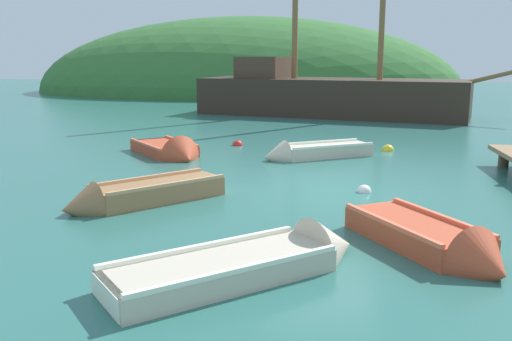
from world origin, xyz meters
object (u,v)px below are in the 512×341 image
rowboat_portside (312,154)px  rowboat_near_dock (138,197)px  buoy_yellow (388,151)px  rowboat_center (435,245)px  buoy_white (364,192)px  rowboat_outer_right (261,265)px  rowboat_far (171,153)px  sailing_ship (328,101)px  buoy_red (238,145)px

rowboat_portside → rowboat_near_dock: rowboat_near_dock is taller
buoy_yellow → rowboat_center: bearing=-91.4°
rowboat_near_dock → buoy_white: bearing=153.2°
rowboat_center → rowboat_outer_right: (-2.56, -1.10, -0.03)m
rowboat_far → rowboat_near_dock: bearing=-29.7°
rowboat_far → buoy_yellow: bearing=67.2°
sailing_ship → buoy_yellow: size_ratio=41.13×
rowboat_outer_right → sailing_ship: bearing=47.6°
sailing_ship → buoy_red: sailing_ship is taller
sailing_ship → rowboat_near_dock: (-3.78, -18.40, -0.58)m
buoy_white → rowboat_center: bearing=-77.5°
buoy_red → sailing_ship: bearing=74.0°
rowboat_far → rowboat_near_dock: (0.90, -5.55, 0.04)m
rowboat_portside → buoy_red: rowboat_portside is taller
buoy_red → rowboat_near_dock: bearing=-95.5°
sailing_ship → rowboat_portside: (-0.42, -12.57, -0.59)m
buoy_white → rowboat_far: bearing=144.9°
sailing_ship → rowboat_outer_right: bearing=-76.9°
sailing_ship → rowboat_near_dock: size_ratio=5.16×
buoy_red → buoy_yellow: buoy_yellow is taller
rowboat_outer_right → rowboat_center: bearing=-16.9°
rowboat_center → buoy_red: rowboat_center is taller
rowboat_portside → buoy_yellow: (2.39, 1.63, -0.13)m
sailing_ship → buoy_white: bearing=-71.6°
rowboat_portside → rowboat_center: bearing=74.6°
rowboat_outer_right → rowboat_portside: 9.14m
rowboat_outer_right → rowboat_near_dock: (-2.94, 3.30, 0.04)m
rowboat_center → rowboat_far: bearing=-171.3°
rowboat_far → buoy_red: rowboat_far is taller
rowboat_far → rowboat_near_dock: 5.62m
sailing_ship → rowboat_far: size_ratio=4.95×
rowboat_portside → buoy_white: 4.38m
sailing_ship → buoy_white: size_ratio=49.50×
sailing_ship → rowboat_center: size_ratio=5.08×
rowboat_near_dock → buoy_red: size_ratio=8.62×
sailing_ship → buoy_yellow: 11.14m
rowboat_center → buoy_yellow: 9.66m
rowboat_portside → buoy_red: bearing=-68.7°
sailing_ship → rowboat_outer_right: sailing_ship is taller
rowboat_portside → rowboat_outer_right: bearing=57.0°
sailing_ship → buoy_yellow: bearing=-64.4°
rowboat_center → rowboat_outer_right: 2.79m
buoy_yellow → rowboat_portside: bearing=-145.6°
sailing_ship → rowboat_near_dock: 18.79m
sailing_ship → buoy_red: (-3.02, -10.51, -0.72)m
sailing_ship → buoy_white: 16.79m
sailing_ship → rowboat_outer_right: size_ratio=4.41×
sailing_ship → rowboat_portside: size_ratio=4.69×
rowboat_far → rowboat_portside: 4.26m
buoy_white → buoy_red: bearing=122.0°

